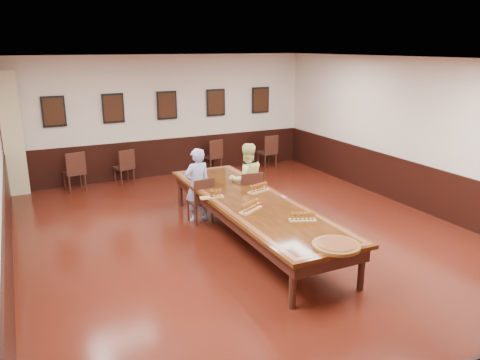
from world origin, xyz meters
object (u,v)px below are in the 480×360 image
spare_chair_b (124,166)px  person_woman (247,180)px  spare_chair_d (267,151)px  person_man (197,185)px  chair_man (200,200)px  spare_chair_a (74,171)px  chair_woman (248,194)px  carved_platter (336,245)px  spare_chair_c (212,156)px  conference_table (252,208)px

spare_chair_b → person_woman: size_ratio=0.59×
spare_chair_d → person_man: 4.56m
chair_man → spare_chair_a: bearing=-65.0°
chair_man → chair_woman: bearing=165.9°
spare_chair_b → spare_chair_d: 4.08m
spare_chair_d → carved_platter: size_ratio=1.40×
spare_chair_a → spare_chair_b: 1.23m
chair_woman → spare_chair_b: size_ratio=1.08×
spare_chair_c → person_man: person_man is taller
person_man → conference_table: (0.54, -1.34, -0.14)m
chair_man → person_woman: 1.06m
spare_chair_a → spare_chair_d: bearing=168.4°
spare_chair_b → person_woman: bearing=102.5°
conference_table → chair_woman: bearing=66.4°
chair_woman → spare_chair_c: chair_woman is taller
conference_table → chair_man: bearing=113.0°
spare_chair_d → spare_chair_b: bearing=-6.8°
person_man → chair_man: bearing=90.0°
person_woman → spare_chair_a: bearing=-41.6°
spare_chair_c → person_woman: (-0.68, -3.52, 0.30)m
spare_chair_b → person_man: 3.40m
spare_chair_a → spare_chair_d: (5.30, -0.07, -0.01)m
spare_chair_d → chair_woman: bearing=51.3°
person_man → carved_platter: 3.70m
chair_man → chair_woman: size_ratio=0.96×
chair_man → spare_chair_c: size_ratio=1.00×
chair_man → spare_chair_b: 3.48m
spare_chair_b → conference_table: (1.30, -4.64, 0.16)m
spare_chair_a → conference_table: size_ratio=0.20×
chair_man → person_man: person_man is taller
spare_chair_b → spare_chair_d: size_ratio=0.94×
spare_chair_a → carved_platter: spare_chair_a is taller
spare_chair_a → spare_chair_d: 5.31m
spare_chair_a → spare_chair_d: size_ratio=1.02×
spare_chair_b → spare_chair_c: (2.47, 0.08, 0.01)m
carved_platter → conference_table: bearing=93.0°
chair_man → spare_chair_b: chair_man is taller
chair_man → person_man: size_ratio=0.63×
chair_woman → person_woman: (0.01, 0.10, 0.27)m
conference_table → spare_chair_c: bearing=76.0°
spare_chair_b → spare_chair_c: spare_chair_c is taller
spare_chair_d → conference_table: size_ratio=0.19×
chair_woman → spare_chair_b: chair_woman is taller
spare_chair_a → spare_chair_b: size_ratio=1.09×
chair_woman → carved_platter: 3.43m
spare_chair_d → person_man: size_ratio=0.65×
spare_chair_b → conference_table: 4.82m
person_man → chair_woman: bearing=160.6°
chair_man → spare_chair_a: size_ratio=0.95×
conference_table → spare_chair_d: bearing=58.0°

